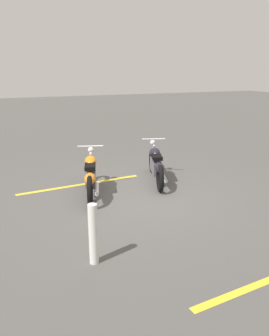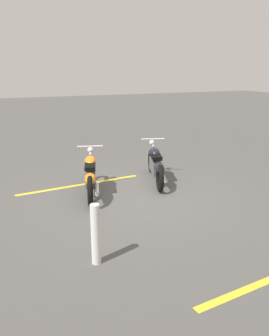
# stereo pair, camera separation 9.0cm
# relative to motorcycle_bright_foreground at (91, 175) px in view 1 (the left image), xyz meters

# --- Properties ---
(ground_plane) EXTENTS (60.00, 60.00, 0.00)m
(ground_plane) POSITION_rel_motorcycle_bright_foreground_xyz_m (0.44, 0.91, -0.46)
(ground_plane) COLOR #514F4C
(motorcycle_bright_foreground) EXTENTS (2.16, 0.84, 1.04)m
(motorcycle_bright_foreground) POSITION_rel_motorcycle_bright_foreground_xyz_m (0.00, 0.00, 0.00)
(motorcycle_bright_foreground) COLOR black
(motorcycle_bright_foreground) RESTS_ON ground
(motorcycle_dark_foreground) EXTENTS (2.14, 0.88, 1.04)m
(motorcycle_dark_foreground) POSITION_rel_motorcycle_bright_foreground_xyz_m (-0.17, 1.79, 0.00)
(motorcycle_dark_foreground) COLOR black
(motorcycle_dark_foreground) RESTS_ON ground
(bollard_post) EXTENTS (0.14, 0.14, 0.95)m
(bollard_post) POSITION_rel_motorcycle_bright_foreground_xyz_m (2.85, -0.78, 0.01)
(bollard_post) COLOR white
(bollard_post) RESTS_ON ground
(parking_stripe_near) EXTENTS (0.36, 3.20, 0.01)m
(parking_stripe_near) POSITION_rel_motorcycle_bright_foreground_xyz_m (-0.72, -0.07, -0.46)
(parking_stripe_near) COLOR yellow
(parking_stripe_near) RESTS_ON ground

